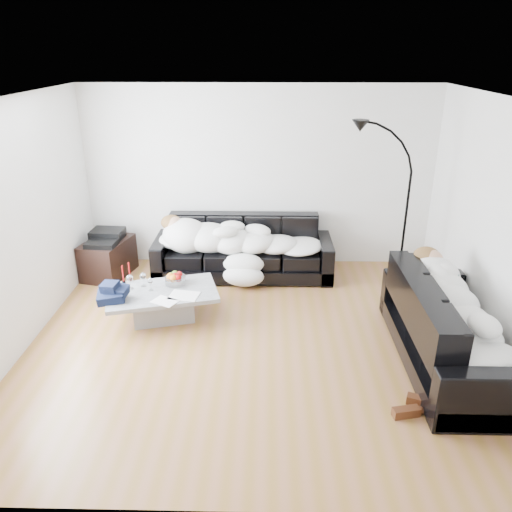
{
  "coord_description": "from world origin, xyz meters",
  "views": [
    {
      "loc": [
        0.12,
        -4.8,
        3.06
      ],
      "look_at": [
        0.0,
        0.3,
        0.9
      ],
      "focal_mm": 35.0,
      "sensor_mm": 36.0,
      "label": 1
    }
  ],
  "objects_px": {
    "av_cabinet": "(108,258)",
    "candle_left": "(123,275)",
    "shoes": "(413,407)",
    "stereo": "(105,236)",
    "floor_lamp": "(405,219)",
    "coffee_table": "(163,305)",
    "fruit_bowl": "(175,278)",
    "wine_glass_c": "(151,284)",
    "sleeper_right": "(454,307)",
    "wine_glass_a": "(143,280)",
    "sleeper_back": "(243,235)",
    "sofa_right": "(451,325)",
    "sofa_back": "(243,248)",
    "wine_glass_b": "(130,282)",
    "candle_right": "(129,272)"
  },
  "relations": [
    {
      "from": "av_cabinet",
      "to": "candle_left",
      "type": "bearing_deg",
      "value": -50.07
    },
    {
      "from": "shoes",
      "to": "stereo",
      "type": "relative_size",
      "value": 0.94
    },
    {
      "from": "candle_left",
      "to": "floor_lamp",
      "type": "distance_m",
      "value": 3.65
    },
    {
      "from": "candle_left",
      "to": "stereo",
      "type": "bearing_deg",
      "value": 116.61
    },
    {
      "from": "coffee_table",
      "to": "shoes",
      "type": "bearing_deg",
      "value": -31.98
    },
    {
      "from": "fruit_bowl",
      "to": "wine_glass_c",
      "type": "xyz_separation_m",
      "value": [
        -0.27,
        -0.18,
        0.0
      ]
    },
    {
      "from": "av_cabinet",
      "to": "floor_lamp",
      "type": "distance_m",
      "value": 4.13
    },
    {
      "from": "sleeper_right",
      "to": "shoes",
      "type": "relative_size",
      "value": 4.49
    },
    {
      "from": "coffee_table",
      "to": "wine_glass_a",
      "type": "bearing_deg",
      "value": 153.46
    },
    {
      "from": "fruit_bowl",
      "to": "coffee_table",
      "type": "bearing_deg",
      "value": -125.15
    },
    {
      "from": "stereo",
      "to": "floor_lamp",
      "type": "relative_size",
      "value": 0.22
    },
    {
      "from": "av_cabinet",
      "to": "floor_lamp",
      "type": "xyz_separation_m",
      "value": [
        4.06,
        -0.32,
        0.72
      ]
    },
    {
      "from": "candle_left",
      "to": "floor_lamp",
      "type": "xyz_separation_m",
      "value": [
        3.54,
        0.7,
        0.5
      ]
    },
    {
      "from": "sleeper_back",
      "to": "shoes",
      "type": "relative_size",
      "value": 5.1
    },
    {
      "from": "sleeper_back",
      "to": "floor_lamp",
      "type": "relative_size",
      "value": 1.07
    },
    {
      "from": "stereo",
      "to": "candle_left",
      "type": "bearing_deg",
      "value": -59.7
    },
    {
      "from": "sofa_right",
      "to": "wine_glass_c",
      "type": "xyz_separation_m",
      "value": [
        -3.25,
        0.84,
        0.01
      ]
    },
    {
      "from": "sleeper_right",
      "to": "fruit_bowl",
      "type": "xyz_separation_m",
      "value": [
        -2.99,
        1.02,
        -0.2
      ]
    },
    {
      "from": "sleeper_back",
      "to": "wine_glass_c",
      "type": "bearing_deg",
      "value": -130.31
    },
    {
      "from": "sofa_back",
      "to": "fruit_bowl",
      "type": "height_order",
      "value": "sofa_back"
    },
    {
      "from": "sofa_right",
      "to": "candle_left",
      "type": "distance_m",
      "value": 3.77
    },
    {
      "from": "sofa_right",
      "to": "wine_glass_b",
      "type": "bearing_deg",
      "value": 76.13
    },
    {
      "from": "sofa_back",
      "to": "wine_glass_a",
      "type": "distance_m",
      "value": 1.64
    },
    {
      "from": "fruit_bowl",
      "to": "shoes",
      "type": "bearing_deg",
      "value": -36.39
    },
    {
      "from": "sofa_right",
      "to": "candle_left",
      "type": "relative_size",
      "value": 9.74
    },
    {
      "from": "wine_glass_c",
      "to": "candle_right",
      "type": "height_order",
      "value": "candle_right"
    },
    {
      "from": "shoes",
      "to": "av_cabinet",
      "type": "distance_m",
      "value": 4.59
    },
    {
      "from": "fruit_bowl",
      "to": "wine_glass_a",
      "type": "relative_size",
      "value": 1.49
    },
    {
      "from": "floor_lamp",
      "to": "sleeper_right",
      "type": "bearing_deg",
      "value": -66.51
    },
    {
      "from": "coffee_table",
      "to": "sleeper_right",
      "type": "bearing_deg",
      "value": -14.8
    },
    {
      "from": "wine_glass_a",
      "to": "candle_right",
      "type": "distance_m",
      "value": 0.24
    },
    {
      "from": "sleeper_back",
      "to": "coffee_table",
      "type": "height_order",
      "value": "sleeper_back"
    },
    {
      "from": "fruit_bowl",
      "to": "wine_glass_a",
      "type": "height_order",
      "value": "wine_glass_a"
    },
    {
      "from": "sofa_back",
      "to": "sleeper_right",
      "type": "xyz_separation_m",
      "value": [
        2.22,
        -2.11,
        0.24
      ]
    },
    {
      "from": "sofa_back",
      "to": "sofa_right",
      "type": "relative_size",
      "value": 1.15
    },
    {
      "from": "av_cabinet",
      "to": "sofa_back",
      "type": "bearing_deg",
      "value": 15.07
    },
    {
      "from": "wine_glass_a",
      "to": "av_cabinet",
      "type": "bearing_deg",
      "value": 125.08
    },
    {
      "from": "sofa_right",
      "to": "av_cabinet",
      "type": "xyz_separation_m",
      "value": [
        -4.14,
        2.05,
        -0.18
      ]
    },
    {
      "from": "coffee_table",
      "to": "shoes",
      "type": "height_order",
      "value": "coffee_table"
    },
    {
      "from": "sleeper_right",
      "to": "sleeper_back",
      "type": "bearing_deg",
      "value": 47.05
    },
    {
      "from": "coffee_table",
      "to": "wine_glass_a",
      "type": "relative_size",
      "value": 7.56
    },
    {
      "from": "sofa_back",
      "to": "shoes",
      "type": "relative_size",
      "value": 6.02
    },
    {
      "from": "sofa_back",
      "to": "sleeper_right",
      "type": "height_order",
      "value": "sleeper_right"
    },
    {
      "from": "sleeper_right",
      "to": "wine_glass_a",
      "type": "bearing_deg",
      "value": 74.3
    },
    {
      "from": "coffee_table",
      "to": "candle_left",
      "type": "bearing_deg",
      "value": 158.15
    },
    {
      "from": "coffee_table",
      "to": "stereo",
      "type": "relative_size",
      "value": 2.91
    },
    {
      "from": "wine_glass_a",
      "to": "candle_left",
      "type": "xyz_separation_m",
      "value": [
        -0.26,
        0.08,
        0.03
      ]
    },
    {
      "from": "wine_glass_b",
      "to": "floor_lamp",
      "type": "distance_m",
      "value": 3.56
    },
    {
      "from": "shoes",
      "to": "stereo",
      "type": "distance_m",
      "value": 4.61
    },
    {
      "from": "sofa_right",
      "to": "av_cabinet",
      "type": "relative_size",
      "value": 2.85
    }
  ]
}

